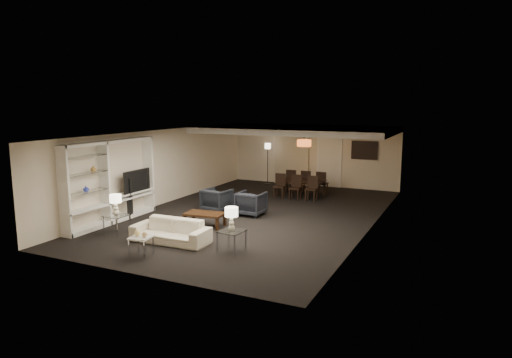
{
  "coord_description": "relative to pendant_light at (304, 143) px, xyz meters",
  "views": [
    {
      "loc": [
        5.8,
        -12.32,
        3.4
      ],
      "look_at": [
        0.0,
        0.0,
        1.1
      ],
      "focal_mm": 32.0,
      "sensor_mm": 36.0,
      "label": 1
    }
  ],
  "objects": [
    {
      "name": "sofa",
      "position": [
        -1.0,
        -6.95,
        -1.64
      ],
      "size": [
        1.97,
        0.81,
        0.57
      ],
      "primitive_type": "imported",
      "rotation": [
        0.0,
        0.0,
        0.03
      ],
      "color": "beige",
      "rests_on": "floor"
    },
    {
      "name": "chair_fm",
      "position": [
        0.02,
        0.35,
        -1.49
      ],
      "size": [
        0.42,
        0.42,
        0.87
      ],
      "primitive_type": null,
      "rotation": [
        0.0,
        0.0,
        3.18
      ],
      "color": "black",
      "rests_on": "floor"
    },
    {
      "name": "marble_table",
      "position": [
        -1.0,
        -8.05,
        -1.7
      ],
      "size": [
        0.5,
        0.5,
        0.44
      ],
      "primitive_type": null,
      "rotation": [
        0.0,
        0.0,
        0.14
      ],
      "color": "white",
      "rests_on": "floor"
    },
    {
      "name": "wall_back",
      "position": [
        -0.3,
        2.0,
        -0.67
      ],
      "size": [
        7.0,
        0.02,
        2.5
      ],
      "primitive_type": "cube",
      "color": "beige",
      "rests_on": "ground"
    },
    {
      "name": "wall_left",
      "position": [
        -3.8,
        -3.5,
        -0.67
      ],
      "size": [
        0.02,
        11.0,
        2.5
      ],
      "primitive_type": "cube",
      "color": "beige",
      "rests_on": "ground"
    },
    {
      "name": "armchair_left",
      "position": [
        -1.6,
        -3.65,
        -1.56
      ],
      "size": [
        0.86,
        0.88,
        0.72
      ],
      "primitive_type": "imported",
      "rotation": [
        0.0,
        0.0,
        3.03
      ],
      "color": "black",
      "rests_on": "floor"
    },
    {
      "name": "chair_nm",
      "position": [
        0.02,
        -0.95,
        -1.49
      ],
      "size": [
        0.43,
        0.43,
        0.87
      ],
      "primitive_type": null,
      "rotation": [
        0.0,
        0.0,
        0.07
      ],
      "color": "black",
      "rests_on": "floor"
    },
    {
      "name": "chair_nl",
      "position": [
        -0.58,
        -0.95,
        -1.49
      ],
      "size": [
        0.45,
        0.45,
        0.87
      ],
      "primitive_type": null,
      "rotation": [
        0.0,
        0.0,
        0.12
      ],
      "color": "black",
      "rests_on": "floor"
    },
    {
      "name": "coffee_table",
      "position": [
        -1.0,
        -5.35,
        -1.73
      ],
      "size": [
        1.13,
        0.73,
        0.38
      ],
      "primitive_type": null,
      "rotation": [
        0.0,
        0.0,
        0.11
      ],
      "color": "#311C0D",
      "rests_on": "floor"
    },
    {
      "name": "ceiling_soffit",
      "position": [
        -0.3,
        0.0,
        0.48
      ],
      "size": [
        7.0,
        4.0,
        0.2
      ],
      "primitive_type": "cube",
      "color": "silver",
      "rests_on": "ceiling"
    },
    {
      "name": "side_table_right",
      "position": [
        0.7,
        -6.95,
        -1.67
      ],
      "size": [
        0.58,
        0.58,
        0.5
      ],
      "primitive_type": null,
      "rotation": [
        0.0,
        0.0,
        -0.1
      ],
      "color": "white",
      "rests_on": "floor"
    },
    {
      "name": "chair_fr",
      "position": [
        0.62,
        0.35,
        -1.49
      ],
      "size": [
        0.41,
        0.41,
        0.87
      ],
      "primitive_type": null,
      "rotation": [
        0.0,
        0.0,
        3.13
      ],
      "color": "black",
      "rests_on": "floor"
    },
    {
      "name": "table_lamp_left",
      "position": [
        -2.7,
        -6.95,
        -1.15
      ],
      "size": [
        0.33,
        0.33,
        0.55
      ],
      "primitive_type": null,
      "rotation": [
        0.0,
        0.0,
        -0.09
      ],
      "color": "beige",
      "rests_on": "side_table_left"
    },
    {
      "name": "pendant_light",
      "position": [
        0.0,
        0.0,
        0.0
      ],
      "size": [
        0.52,
        0.52,
        0.24
      ],
      "primitive_type": "cylinder",
      "color": "#D8591E",
      "rests_on": "ceiling_soffit"
    },
    {
      "name": "chair_fl",
      "position": [
        -0.58,
        0.35,
        -1.49
      ],
      "size": [
        0.44,
        0.44,
        0.87
      ],
      "primitive_type": null,
      "rotation": [
        0.0,
        0.0,
        3.25
      ],
      "color": "black",
      "rests_on": "floor"
    },
    {
      "name": "table_lamp_right",
      "position": [
        0.7,
        -6.95,
        -1.15
      ],
      "size": [
        0.33,
        0.33,
        0.55
      ],
      "primitive_type": null,
      "rotation": [
        0.0,
        0.0,
        0.1
      ],
      "color": "beige",
      "rests_on": "side_table_right"
    },
    {
      "name": "wall_right",
      "position": [
        3.2,
        -3.5,
        -0.67
      ],
      "size": [
        0.02,
        11.0,
        2.5
      ],
      "primitive_type": "cube",
      "color": "beige",
      "rests_on": "ground"
    },
    {
      "name": "curtains",
      "position": [
        -1.2,
        1.92,
        -0.72
      ],
      "size": [
        1.5,
        0.12,
        2.4
      ],
      "primitive_type": "cube",
      "color": "beige",
      "rests_on": "wall_back"
    },
    {
      "name": "floor",
      "position": [
        -0.3,
        -3.5,
        -1.92
      ],
      "size": [
        11.0,
        11.0,
        0.0
      ],
      "primitive_type": "plane",
      "color": "black",
      "rests_on": "ground"
    },
    {
      "name": "side_table_left",
      "position": [
        -2.7,
        -6.95,
        -1.67
      ],
      "size": [
        0.56,
        0.56,
        0.5
      ],
      "primitive_type": null,
      "rotation": [
        0.0,
        0.0,
        -0.05
      ],
      "color": "white",
      "rests_on": "floor"
    },
    {
      "name": "floor_speaker",
      "position": [
        -3.5,
        -5.48,
        -1.32
      ],
      "size": [
        0.16,
        0.16,
        1.19
      ],
      "primitive_type": "cube",
      "rotation": [
        0.0,
        0.0,
        0.24
      ],
      "color": "black",
      "rests_on": "floor"
    },
    {
      "name": "gold_gourd_b",
      "position": [
        -0.9,
        -8.05,
        -1.41
      ],
      "size": [
        0.12,
        0.12,
        0.12
      ],
      "primitive_type": "sphere",
      "color": "tan",
      "rests_on": "marble_table"
    },
    {
      "name": "gold_gourd_a",
      "position": [
        -1.1,
        -8.05,
        -1.4
      ],
      "size": [
        0.14,
        0.14,
        0.14
      ],
      "primitive_type": "sphere",
      "color": "#EBCC7C",
      "rests_on": "marble_table"
    },
    {
      "name": "door",
      "position": [
        0.4,
        1.97,
        -0.87
      ],
      "size": [
        0.9,
        0.05,
        2.1
      ],
      "primitive_type": "cube",
      "color": "silver",
      "rests_on": "wall_back"
    },
    {
      "name": "vase_amber",
      "position": [
        -3.61,
        -6.73,
        -0.28
      ],
      "size": [
        0.15,
        0.15,
        0.16
      ],
      "primitive_type": "imported",
      "color": "gold",
      "rests_on": "media_unit"
    },
    {
      "name": "wall_front",
      "position": [
        -0.3,
        -9.0,
        -0.67
      ],
      "size": [
        7.0,
        0.02,
        2.5
      ],
      "primitive_type": "cube",
      "color": "beige",
      "rests_on": "ground"
    },
    {
      "name": "television",
      "position": [
        -3.58,
        -5.17,
        -0.84
      ],
      "size": [
        1.13,
        0.15,
        0.65
      ],
      "primitive_type": "imported",
      "rotation": [
        0.0,
        0.0,
        1.57
      ],
      "color": "black",
      "rests_on": "media_unit"
    },
    {
      "name": "armchair_right",
      "position": [
        -0.4,
        -3.65,
        -1.56
      ],
      "size": [
        0.78,
        0.8,
        0.72
      ],
      "primitive_type": "imported",
      "rotation": [
        0.0,
        0.0,
        3.14
      ],
      "color": "black",
      "rests_on": "floor"
    },
    {
      "name": "floor_lamp",
      "position": [
        -2.09,
        1.44,
        -1.06
      ],
      "size": [
        0.32,
        0.32,
        1.72
      ],
      "primitive_type": null,
      "rotation": [
        0.0,
        0.0,
        -0.36
      ],
      "color": "black",
      "rests_on": "floor"
    },
    {
      "name": "media_unit",
      "position": [
        -3.61,
        -6.1,
        -0.74
      ],
      "size": [
        0.38,
        3.4,
        2.35
      ],
      "primitive_type": null,
      "color": "white",
      "rests_on": "wall_left"
    },
    {
      "name": "painting",
      "position": [
        1.8,
        1.96,
        -0.37
      ],
      "size": [
        0.95,
        0.04,
        0.65
      ],
      "primitive_type": "cube",
      "color": "#142D38",
      "rests_on": "wall_back"
    },
    {
      "name": "chair_nr",
      "position": [
        0.62,
        -0.95,
        -1.49
      ],
      "size": [
        0.41,
        0.41,
        0.87
      ],
      "primitive_type": null,
      "rotation": [
        0.0,
        0.0,
        0.03
      ],
      "color": "black",
      "rests_on": "floor"
    },
    {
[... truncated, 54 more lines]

